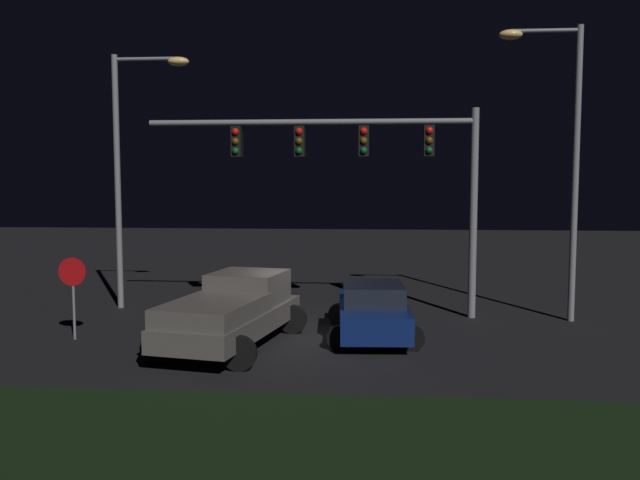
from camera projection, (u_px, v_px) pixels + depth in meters
name	position (u px, v px, depth m)	size (l,w,h in m)	color
ground_plane	(299.00, 334.00, 18.86)	(80.00, 80.00, 0.00)	black
grass_median	(237.00, 457.00, 10.41)	(25.76, 6.03, 0.10)	black
pickup_truck	(234.00, 308.00, 17.51)	(3.57, 5.68, 1.80)	#514C47
car_sedan	(373.00, 311.00, 18.47)	(2.65, 4.50, 1.51)	navy
traffic_signal_gantry	(365.00, 156.00, 21.00)	(10.32, 0.56, 6.50)	slate
street_lamp_left	(132.00, 151.00, 22.31)	(2.59, 0.44, 8.38)	slate
street_lamp_right	(561.00, 140.00, 20.22)	(2.46, 0.44, 8.86)	slate
stop_sign	(73.00, 282.00, 18.14)	(0.76, 0.08, 2.23)	slate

